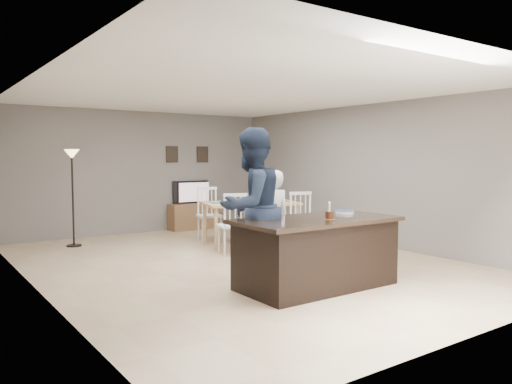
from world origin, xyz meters
TOP-DOWN VIEW (x-y plane):
  - floor at (0.00, 0.00)m, footprint 8.00×8.00m
  - room_shell at (0.00, 0.00)m, footprint 8.00×8.00m
  - kitchen_island at (0.00, -1.80)m, footprint 2.15×1.10m
  - tv_console at (1.20, 3.77)m, footprint 1.20×0.40m
  - television at (1.20, 3.84)m, footprint 0.91×0.12m
  - tv_screen_glow at (1.20, 3.76)m, footprint 0.78×0.00m
  - picture_frames at (1.15, 3.98)m, footprint 1.10×0.02m
  - doorway at (-2.99, -2.30)m, footprint 0.00×2.10m
  - woman at (0.27, -0.52)m, footprint 0.59×0.44m
  - man at (-0.64, -1.25)m, footprint 1.14×0.97m
  - birthday_cake at (0.06, -1.97)m, footprint 0.14×0.14m
  - plate_stack at (0.68, -1.63)m, footprint 0.26×0.26m
  - dining_table at (1.07, 1.27)m, footprint 2.14×2.35m
  - floor_lamp at (-1.75, 3.06)m, footprint 0.27×0.27m

SIDE VIEW (x-z plane):
  - floor at x=0.00m, z-range 0.00..0.00m
  - tv_console at x=1.20m, z-range 0.00..0.60m
  - kitchen_island at x=0.00m, z-range 0.00..0.90m
  - dining_table at x=1.07m, z-range 0.15..1.22m
  - woman at x=0.27m, z-range 0.00..1.49m
  - television at x=1.20m, z-range 0.60..1.13m
  - tv_screen_glow at x=1.20m, z-range 0.48..1.26m
  - plate_stack at x=0.68m, z-range 0.90..0.94m
  - birthday_cake at x=0.06m, z-range 0.84..1.06m
  - man at x=-0.64m, z-range 0.00..2.06m
  - doorway at x=-2.99m, z-range -0.07..2.58m
  - floor_lamp at x=-1.75m, z-range 0.50..2.33m
  - room_shell at x=0.00m, z-range -2.32..5.68m
  - picture_frames at x=1.15m, z-range 1.56..1.94m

